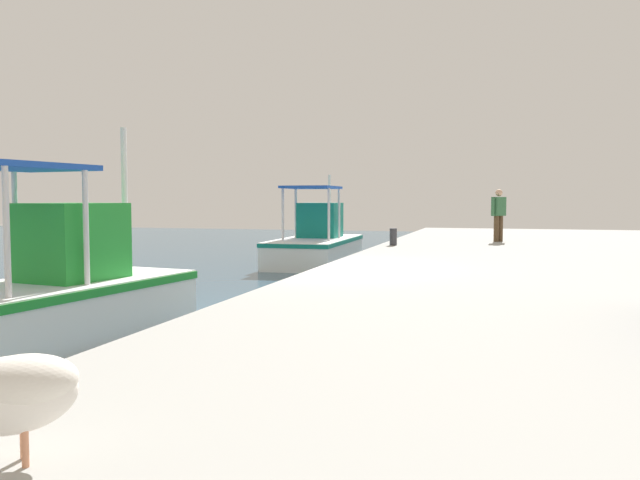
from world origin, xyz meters
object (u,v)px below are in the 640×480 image
object	(u,v)px
fishing_boat_third	(316,244)
fisherman_standing	(499,213)
fishing_boat_second	(44,298)
mooring_bollard_second	(393,237)
pelican	(13,387)

from	to	relation	value
fishing_boat_third	fisherman_standing	distance (m)	5.90
fishing_boat_second	fisherman_standing	distance (m)	14.57
fishing_boat_second	mooring_bollard_second	bearing A→B (deg)	-17.54
pelican	mooring_bollard_second	world-z (taller)	pelican
fishing_boat_second	fishing_boat_third	bearing A→B (deg)	-2.31
mooring_bollard_second	fishing_boat_second	bearing A→B (deg)	162.46
fisherman_standing	mooring_bollard_second	world-z (taller)	fisherman_standing
pelican	fisherman_standing	world-z (taller)	fisherman_standing
fishing_boat_third	pelican	size ratio (longest dim) A/B	6.35
fishing_boat_third	mooring_bollard_second	bearing A→B (deg)	-121.72
pelican	fisherman_standing	xyz separation A→B (m)	(18.34, -2.17, 0.51)
fisherman_standing	fishing_boat_second	bearing A→B (deg)	154.52
fishing_boat_second	pelican	world-z (taller)	fishing_boat_second
fishing_boat_second	mooring_bollard_second	world-z (taller)	fishing_boat_second
fishing_boat_third	mooring_bollard_second	world-z (taller)	fishing_boat_third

